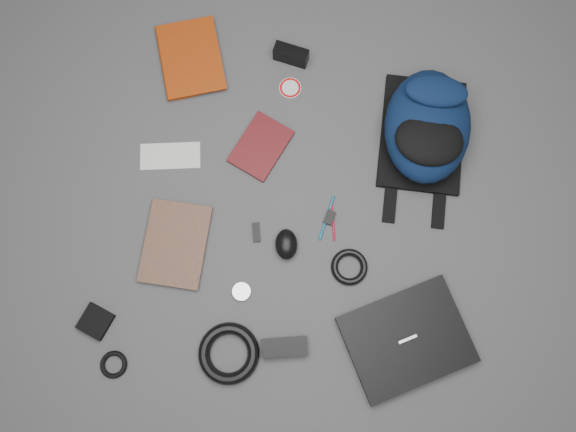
# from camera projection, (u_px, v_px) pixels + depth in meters

# --- Properties ---
(ground) EXTENTS (4.00, 4.00, 0.00)m
(ground) POSITION_uv_depth(u_px,v_px,m) (288.00, 217.00, 1.75)
(ground) COLOR #4F4F51
(ground) RESTS_ON ground
(backpack) EXTENTS (0.29, 0.41, 0.17)m
(backpack) POSITION_uv_depth(u_px,v_px,m) (427.00, 126.00, 1.72)
(backpack) COLOR black
(backpack) RESTS_ON ground
(laptop) EXTENTS (0.44, 0.41, 0.03)m
(laptop) POSITION_uv_depth(u_px,v_px,m) (406.00, 339.00, 1.66)
(laptop) COLOR black
(laptop) RESTS_ON ground
(textbook_red) EXTENTS (0.27, 0.32, 0.03)m
(textbook_red) POSITION_uv_depth(u_px,v_px,m) (161.00, 64.00, 1.84)
(textbook_red) COLOR #8D2B08
(textbook_red) RESTS_ON ground
(comic_book) EXTENTS (0.19, 0.26, 0.02)m
(comic_book) POSITION_uv_depth(u_px,v_px,m) (145.00, 240.00, 1.73)
(comic_book) COLOR #BA660D
(comic_book) RESTS_ON ground
(envelope) EXTENTS (0.20, 0.12, 0.00)m
(envelope) POSITION_uv_depth(u_px,v_px,m) (170.00, 156.00, 1.79)
(envelope) COLOR silver
(envelope) RESTS_ON ground
(dvd_case) EXTENTS (0.20, 0.23, 0.02)m
(dvd_case) POSITION_uv_depth(u_px,v_px,m) (261.00, 146.00, 1.79)
(dvd_case) COLOR #460D0F
(dvd_case) RESTS_ON ground
(compact_camera) EXTENTS (0.12, 0.06, 0.06)m
(compact_camera) POSITION_uv_depth(u_px,v_px,m) (291.00, 55.00, 1.83)
(compact_camera) COLOR black
(compact_camera) RESTS_ON ground
(sticker_disc) EXTENTS (0.08, 0.08, 0.00)m
(sticker_disc) POSITION_uv_depth(u_px,v_px,m) (290.00, 88.00, 1.84)
(sticker_disc) COLOR silver
(sticker_disc) RESTS_ON ground
(pen_teal) EXTENTS (0.03, 0.15, 0.01)m
(pen_teal) POSITION_uv_depth(u_px,v_px,m) (327.00, 218.00, 1.75)
(pen_teal) COLOR #0D5D75
(pen_teal) RESTS_ON ground
(pen_red) EXTENTS (0.03, 0.13, 0.01)m
(pen_red) POSITION_uv_depth(u_px,v_px,m) (333.00, 220.00, 1.75)
(pen_red) COLOR #AC0D24
(pen_red) RESTS_ON ground
(id_badge) EXTENTS (0.06, 0.09, 0.00)m
(id_badge) POSITION_uv_depth(u_px,v_px,m) (198.00, 231.00, 1.74)
(id_badge) COLOR blue
(id_badge) RESTS_ON ground
(usb_black) EXTENTS (0.03, 0.06, 0.01)m
(usb_black) POSITION_uv_depth(u_px,v_px,m) (256.00, 232.00, 1.74)
(usb_black) COLOR black
(usb_black) RESTS_ON ground
(key_fob) EXTENTS (0.04, 0.05, 0.01)m
(key_fob) POSITION_uv_depth(u_px,v_px,m) (330.00, 218.00, 1.75)
(key_fob) COLOR black
(key_fob) RESTS_ON ground
(mouse) EXTENTS (0.08, 0.11, 0.05)m
(mouse) POSITION_uv_depth(u_px,v_px,m) (286.00, 244.00, 1.71)
(mouse) COLOR black
(mouse) RESTS_ON ground
(headphone_left) EXTENTS (0.07, 0.07, 0.01)m
(headphone_left) POSITION_uv_depth(u_px,v_px,m) (175.00, 275.00, 1.71)
(headphone_left) COLOR #B0B0B2
(headphone_left) RESTS_ON ground
(headphone_right) EXTENTS (0.07, 0.07, 0.01)m
(headphone_right) POSITION_uv_depth(u_px,v_px,m) (242.00, 292.00, 1.70)
(headphone_right) COLOR #B7B6B9
(headphone_right) RESTS_ON ground
(cable_coil) EXTENTS (0.14, 0.14, 0.02)m
(cable_coil) POSITION_uv_depth(u_px,v_px,m) (349.00, 267.00, 1.71)
(cable_coil) COLOR black
(cable_coil) RESTS_ON ground
(power_brick) EXTENTS (0.14, 0.08, 0.03)m
(power_brick) POSITION_uv_depth(u_px,v_px,m) (285.00, 347.00, 1.66)
(power_brick) COLOR black
(power_brick) RESTS_ON ground
(power_cord_coil) EXTENTS (0.22, 0.22, 0.04)m
(power_cord_coil) POSITION_uv_depth(u_px,v_px,m) (229.00, 353.00, 1.66)
(power_cord_coil) COLOR black
(power_cord_coil) RESTS_ON ground
(pouch) EXTENTS (0.11, 0.11, 0.02)m
(pouch) POSITION_uv_depth(u_px,v_px,m) (96.00, 321.00, 1.68)
(pouch) COLOR black
(pouch) RESTS_ON ground
(earbud_coil) EXTENTS (0.08, 0.08, 0.02)m
(earbud_coil) POSITION_uv_depth(u_px,v_px,m) (114.00, 365.00, 1.66)
(earbud_coil) COLOR black
(earbud_coil) RESTS_ON ground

